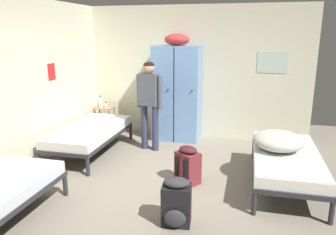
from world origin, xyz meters
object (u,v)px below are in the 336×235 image
water_bottle (101,102)px  backpack_maroon (188,166)px  backpack_black (176,203)px  bed_right (286,160)px  locker_bank (177,91)px  person_traveler (149,98)px  lotion_bottle (106,105)px  bed_left_rear (90,132)px  bedding_heap (278,140)px  shelf_unit (105,117)px

water_bottle → backpack_maroon: 3.00m
backpack_black → backpack_maroon: 1.07m
bed_right → locker_bank: bearing=139.2°
backpack_maroon → backpack_black: bearing=-86.4°
person_traveler → lotion_bottle: (-1.16, 0.68, -0.34)m
bed_right → water_bottle: bearing=154.8°
lotion_bottle → backpack_maroon: bearing=-41.9°
backpack_maroon → locker_bank: bearing=107.4°
locker_bank → lotion_bottle: size_ratio=16.28×
bed_left_rear → person_traveler: (0.98, 0.43, 0.58)m
bedding_heap → backpack_maroon: bearing=-164.0°
bed_left_rear → backpack_maroon: (1.92, -0.77, -0.12)m
bed_right → backpack_black: 1.84m
locker_bank → person_traveler: locker_bank is taller
water_bottle → backpack_maroon: (2.25, -1.94, -0.42)m
lotion_bottle → backpack_black: bearing=-53.8°
backpack_black → bedding_heap: bearing=51.1°
person_traveler → water_bottle: person_traveler is taller
locker_bank → water_bottle: bearing=179.3°
bed_left_rear → backpack_black: backpack_black is taller
bed_left_rear → lotion_bottle: bearing=99.2°
person_traveler → backpack_black: person_traveler is taller
bedding_heap → person_traveler: person_traveler is taller
locker_bank → shelf_unit: locker_bank is taller
bed_right → person_traveler: person_traveler is taller
bed_left_rear → person_traveler: person_traveler is taller
bed_right → lotion_bottle: lotion_bottle is taller
bed_left_rear → water_bottle: size_ratio=7.92×
shelf_unit → backpack_maroon: size_ratio=1.04×
person_traveler → water_bottle: size_ratio=6.67×
bedding_heap → backpack_black: size_ratio=1.32×
shelf_unit → bed_left_rear: size_ratio=0.30×
person_traveler → water_bottle: bearing=150.6°
shelf_unit → water_bottle: water_bottle is taller
person_traveler → bed_right: bearing=-22.7°
water_bottle → backpack_black: size_ratio=0.44×
shelf_unit → person_traveler: (1.23, -0.72, 0.62)m
shelf_unit → backpack_black: 3.74m
bed_left_rear → bedding_heap: (3.13, -0.43, 0.24)m
bedding_heap → lotion_bottle: size_ratio=5.70×
person_traveler → backpack_maroon: size_ratio=2.91×
bed_right → lotion_bottle: 3.80m
water_bottle → backpack_black: water_bottle is taller
bedding_heap → backpack_black: (-1.15, -1.42, -0.36)m
person_traveler → backpack_maroon: person_traveler is taller
lotion_bottle → backpack_maroon: (2.10, -1.88, -0.37)m
bed_right → backpack_maroon: bearing=-169.1°
bed_left_rear → bed_right: size_ratio=1.00×
bed_right → backpack_black: bearing=-133.6°
shelf_unit → backpack_black: shelf_unit is taller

